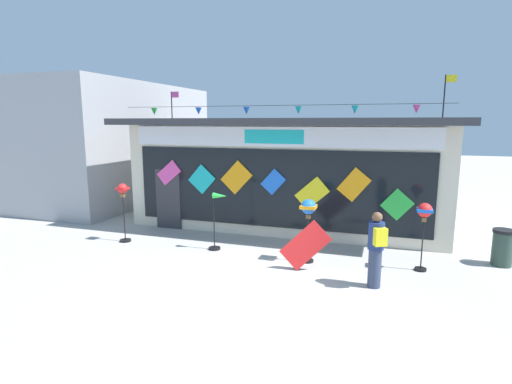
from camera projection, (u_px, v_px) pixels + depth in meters
name	position (u px, v px, depth m)	size (l,w,h in m)	color
ground_plane	(242.00, 284.00, 8.97)	(80.00, 80.00, 0.00)	#ADAAA5
kite_shop_building	(292.00, 170.00, 14.51)	(10.60, 5.91, 5.02)	beige
wind_spinner_far_left	(123.00, 198.00, 11.93)	(0.33, 0.33, 1.77)	black
wind_spinner_left	(218.00, 215.00, 11.19)	(0.58, 0.33, 1.64)	black
wind_spinner_center_left	(308.00, 212.00, 10.17)	(0.39, 0.39, 1.65)	black
wind_spinner_center_right	(424.00, 216.00, 9.55)	(0.35, 0.35, 1.67)	black
person_near_camera	(376.00, 248.00, 8.64)	(0.41, 0.48, 1.68)	#333D56
trash_bin	(503.00, 247.00, 10.05)	(0.52, 0.52, 0.93)	#2D4238
display_kite_on_ground	(305.00, 245.00, 9.69)	(0.63, 0.03, 1.15)	red
neighbour_building	(89.00, 142.00, 19.36)	(7.95, 9.72, 5.23)	#99999E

